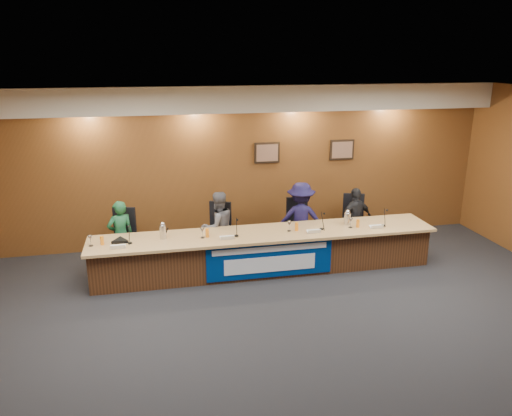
{
  "coord_description": "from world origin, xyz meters",
  "views": [
    {
      "loc": [
        -1.87,
        -5.69,
        3.75
      ],
      "look_at": [
        -0.11,
        2.63,
        1.12
      ],
      "focal_mm": 35.0,
      "sensor_mm": 36.0,
      "label": 1
    }
  ],
  "objects_px": {
    "office_chair_c": "(299,229)",
    "panelist_d": "(355,219)",
    "panelist_a": "(121,235)",
    "speakerphone": "(120,241)",
    "carafe_left": "(163,232)",
    "office_chair_b": "(218,235)",
    "panelist_b": "(218,227)",
    "office_chair_d": "(353,225)",
    "carafe_right": "(347,219)",
    "banner": "(270,260)",
    "panelist_c": "(301,219)",
    "office_chair_a": "(122,242)",
    "dais_body": "(265,252)"
  },
  "relations": [
    {
      "from": "panelist_b",
      "to": "carafe_left",
      "type": "bearing_deg",
      "value": 11.19
    },
    {
      "from": "office_chair_c",
      "to": "speakerphone",
      "type": "bearing_deg",
      "value": -163.52
    },
    {
      "from": "banner",
      "to": "speakerphone",
      "type": "distance_m",
      "value": 2.55
    },
    {
      "from": "banner",
      "to": "panelist_c",
      "type": "distance_m",
      "value": 1.38
    },
    {
      "from": "panelist_b",
      "to": "office_chair_d",
      "type": "height_order",
      "value": "panelist_b"
    },
    {
      "from": "panelist_a",
      "to": "office_chair_b",
      "type": "height_order",
      "value": "panelist_a"
    },
    {
      "from": "panelist_a",
      "to": "speakerphone",
      "type": "bearing_deg",
      "value": 71.63
    },
    {
      "from": "panelist_d",
      "to": "carafe_right",
      "type": "height_order",
      "value": "panelist_d"
    },
    {
      "from": "panelist_a",
      "to": "panelist_d",
      "type": "xyz_separation_m",
      "value": [
        4.49,
        0.0,
        -0.01
      ]
    },
    {
      "from": "dais_body",
      "to": "panelist_c",
      "type": "relative_size",
      "value": 4.17
    },
    {
      "from": "panelist_c",
      "to": "office_chair_c",
      "type": "height_order",
      "value": "panelist_c"
    },
    {
      "from": "office_chair_c",
      "to": "carafe_left",
      "type": "relative_size",
      "value": 2.0
    },
    {
      "from": "panelist_d",
      "to": "office_chair_a",
      "type": "distance_m",
      "value": 4.49
    },
    {
      "from": "carafe_right",
      "to": "office_chair_a",
      "type": "bearing_deg",
      "value": 170.66
    },
    {
      "from": "office_chair_d",
      "to": "speakerphone",
      "type": "relative_size",
      "value": 1.5
    },
    {
      "from": "office_chair_b",
      "to": "carafe_right",
      "type": "distance_m",
      "value": 2.44
    },
    {
      "from": "panelist_b",
      "to": "office_chair_d",
      "type": "relative_size",
      "value": 2.81
    },
    {
      "from": "banner",
      "to": "panelist_c",
      "type": "xyz_separation_m",
      "value": [
        0.85,
        1.03,
        0.34
      ]
    },
    {
      "from": "panelist_c",
      "to": "speakerphone",
      "type": "relative_size",
      "value": 4.5
    },
    {
      "from": "carafe_right",
      "to": "speakerphone",
      "type": "height_order",
      "value": "carafe_right"
    },
    {
      "from": "speakerphone",
      "to": "dais_body",
      "type": "bearing_deg",
      "value": 0.36
    },
    {
      "from": "panelist_c",
      "to": "panelist_a",
      "type": "bearing_deg",
      "value": 12.37
    },
    {
      "from": "banner",
      "to": "carafe_left",
      "type": "distance_m",
      "value": 1.89
    },
    {
      "from": "banner",
      "to": "carafe_right",
      "type": "relative_size",
      "value": 9.86
    },
    {
      "from": "dais_body",
      "to": "carafe_right",
      "type": "xyz_separation_m",
      "value": [
        1.56,
        0.05,
        0.51
      ]
    },
    {
      "from": "office_chair_c",
      "to": "speakerphone",
      "type": "height_order",
      "value": "speakerphone"
    },
    {
      "from": "panelist_b",
      "to": "office_chair_b",
      "type": "relative_size",
      "value": 2.81
    },
    {
      "from": "banner",
      "to": "office_chair_d",
      "type": "bearing_deg",
      "value": 29.81
    },
    {
      "from": "panelist_a",
      "to": "panelist_b",
      "type": "bearing_deg",
      "value": 159.21
    },
    {
      "from": "panelist_a",
      "to": "speakerphone",
      "type": "distance_m",
      "value": 0.65
    },
    {
      "from": "office_chair_c",
      "to": "panelist_d",
      "type": "bearing_deg",
      "value": -1.0
    },
    {
      "from": "panelist_a",
      "to": "office_chair_b",
      "type": "distance_m",
      "value": 1.77
    },
    {
      "from": "panelist_a",
      "to": "carafe_left",
      "type": "height_order",
      "value": "panelist_a"
    },
    {
      "from": "panelist_b",
      "to": "office_chair_c",
      "type": "xyz_separation_m",
      "value": [
        1.6,
        0.1,
        -0.2
      ]
    },
    {
      "from": "panelist_d",
      "to": "office_chair_a",
      "type": "bearing_deg",
      "value": -17.01
    },
    {
      "from": "panelist_d",
      "to": "office_chair_a",
      "type": "height_order",
      "value": "panelist_d"
    },
    {
      "from": "banner",
      "to": "office_chair_a",
      "type": "bearing_deg",
      "value": 155.71
    },
    {
      "from": "dais_body",
      "to": "panelist_d",
      "type": "distance_m",
      "value": 2.09
    },
    {
      "from": "banner",
      "to": "office_chair_a",
      "type": "relative_size",
      "value": 4.58
    },
    {
      "from": "panelist_a",
      "to": "speakerphone",
      "type": "relative_size",
      "value": 4.02
    },
    {
      "from": "office_chair_d",
      "to": "panelist_d",
      "type": "bearing_deg",
      "value": -70.35
    },
    {
      "from": "panelist_c",
      "to": "office_chair_c",
      "type": "xyz_separation_m",
      "value": [
        0.0,
        0.1,
        -0.24
      ]
    },
    {
      "from": "panelist_b",
      "to": "carafe_right",
      "type": "distance_m",
      "value": 2.39
    },
    {
      "from": "panelist_b",
      "to": "panelist_d",
      "type": "height_order",
      "value": "panelist_b"
    },
    {
      "from": "panelist_b",
      "to": "speakerphone",
      "type": "distance_m",
      "value": 1.85
    },
    {
      "from": "panelist_a",
      "to": "carafe_left",
      "type": "distance_m",
      "value": 0.99
    },
    {
      "from": "carafe_right",
      "to": "office_chair_b",
      "type": "bearing_deg",
      "value": 163.84
    },
    {
      "from": "banner",
      "to": "speakerphone",
      "type": "relative_size",
      "value": 6.88
    },
    {
      "from": "dais_body",
      "to": "panelist_a",
      "type": "height_order",
      "value": "panelist_a"
    },
    {
      "from": "carafe_left",
      "to": "office_chair_b",
      "type": "bearing_deg",
      "value": 34.87
    }
  ]
}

